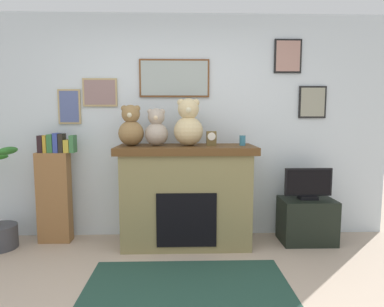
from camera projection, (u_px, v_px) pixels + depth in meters
The scene contains 11 objects.
back_wall at pixel (171, 127), 3.94m from camera, with size 5.20×0.15×2.60m.
fireplace at pixel (186, 195), 3.67m from camera, with size 1.50×0.66×1.11m.
bookshelf at pixel (55, 190), 3.72m from camera, with size 0.44×0.16×1.24m.
tv_stand at pixel (307, 221), 3.74m from camera, with size 0.59×0.40×0.50m, color black.
television at pixel (308, 185), 3.70m from camera, with size 0.53×0.14×0.35m.
area_rug at pixel (188, 287), 2.76m from camera, with size 1.73×1.00×0.01m, color #224236.
candle_jar at pixel (242, 141), 3.60m from camera, with size 0.07×0.07×0.11m, color teal.
mantel_clock at pixel (211, 138), 3.59m from camera, with size 0.11×0.08×0.16m.
teddy_bear_brown at pixel (131, 128), 3.55m from camera, with size 0.27×0.27×0.44m.
teddy_bear_cream at pixel (156, 129), 3.56m from camera, with size 0.25×0.25×0.41m.
teddy_bear_tan at pixel (188, 125), 3.57m from camera, with size 0.32×0.32×0.51m.
Camera 1 is at (0.14, -1.96, 1.42)m, focal length 30.83 mm.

